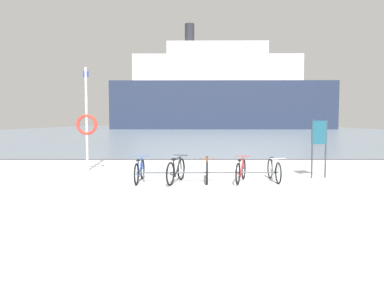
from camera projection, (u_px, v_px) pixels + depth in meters
name	position (u px, v px, depth m)	size (l,w,h in m)	color
ground	(200.00, 132.00, 60.45)	(80.00, 132.00, 0.08)	silver
bike_rack	(209.00, 173.00, 10.57)	(4.29, 0.10, 0.31)	#4C5156
bicycle_0	(141.00, 171.00, 10.54)	(0.46, 1.69, 0.75)	black
bicycle_1	(177.00, 171.00, 10.42)	(0.59, 1.66, 0.79)	black
bicycle_2	(208.00, 170.00, 10.64)	(0.46, 1.68, 0.77)	black
bicycle_3	(242.00, 171.00, 10.53)	(0.62, 1.61, 0.75)	black
bicycle_4	(275.00, 170.00, 10.71)	(0.46, 1.64, 0.75)	black
info_sign	(321.00, 138.00, 11.23)	(0.54, 0.18, 1.89)	#33383D
rescue_post	(88.00, 122.00, 12.82)	(0.77, 0.12, 3.76)	silver
ferry_ship	(221.00, 94.00, 80.43)	(48.87, 12.35, 23.65)	#232D47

